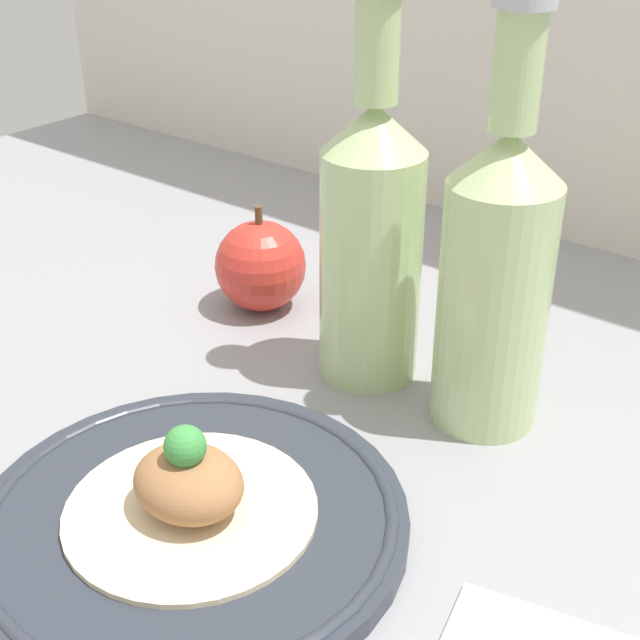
{
  "coord_description": "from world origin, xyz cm",
  "views": [
    {
      "loc": [
        23.1,
        -33.21,
        38.46
      ],
      "look_at": [
        -8.13,
        6.51,
        10.68
      ],
      "focal_mm": 50.0,
      "sensor_mm": 36.0,
      "label": 1
    }
  ],
  "objects_px": {
    "plated_food": "(189,490)",
    "plate": "(192,519)",
    "cider_bottle_right": "(496,272)",
    "apple": "(260,266)",
    "cider_bottle_left": "(371,234)"
  },
  "relations": [
    {
      "from": "plated_food",
      "to": "apple",
      "type": "xyz_separation_m",
      "value": [
        -0.16,
        0.25,
        0.01
      ]
    },
    {
      "from": "cider_bottle_right",
      "to": "cider_bottle_left",
      "type": "bearing_deg",
      "value": 180.0
    },
    {
      "from": "plate",
      "to": "cider_bottle_right",
      "type": "height_order",
      "value": "cider_bottle_right"
    },
    {
      "from": "plated_food",
      "to": "cider_bottle_left",
      "type": "distance_m",
      "value": 0.24
    },
    {
      "from": "cider_bottle_left",
      "to": "cider_bottle_right",
      "type": "height_order",
      "value": "same"
    },
    {
      "from": "plated_food",
      "to": "cider_bottle_left",
      "type": "height_order",
      "value": "cider_bottle_left"
    },
    {
      "from": "plate",
      "to": "cider_bottle_left",
      "type": "relative_size",
      "value": 0.89
    },
    {
      "from": "plated_food",
      "to": "plate",
      "type": "bearing_deg",
      "value": -90.0
    },
    {
      "from": "apple",
      "to": "cider_bottle_right",
      "type": "bearing_deg",
      "value": -6.61
    },
    {
      "from": "cider_bottle_right",
      "to": "apple",
      "type": "relative_size",
      "value": 3.1
    },
    {
      "from": "cider_bottle_right",
      "to": "apple",
      "type": "height_order",
      "value": "cider_bottle_right"
    },
    {
      "from": "cider_bottle_right",
      "to": "apple",
      "type": "xyz_separation_m",
      "value": [
        -0.24,
        0.03,
        -0.08
      ]
    },
    {
      "from": "cider_bottle_right",
      "to": "plated_food",
      "type": "bearing_deg",
      "value": -109.75
    },
    {
      "from": "cider_bottle_left",
      "to": "cider_bottle_right",
      "type": "relative_size",
      "value": 1.0
    },
    {
      "from": "plate",
      "to": "plated_food",
      "type": "height_order",
      "value": "plated_food"
    }
  ]
}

